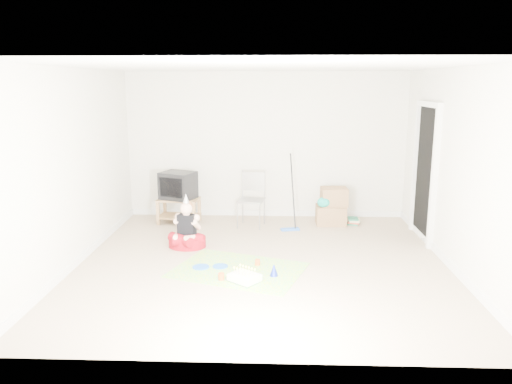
{
  "coord_description": "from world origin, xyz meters",
  "views": [
    {
      "loc": [
        0.16,
        -6.43,
        2.39
      ],
      "look_at": [
        -0.1,
        0.4,
        0.9
      ],
      "focal_mm": 35.0,
      "sensor_mm": 36.0,
      "label": 1
    }
  ],
  "objects_px": {
    "cardboard_boxes": "(332,207)",
    "birthday_cake": "(244,278)",
    "seated_woman": "(187,235)",
    "tv_stand": "(179,208)",
    "folding_chair": "(251,200)",
    "crt_tv": "(178,185)"
  },
  "relations": [
    {
      "from": "cardboard_boxes",
      "to": "seated_woman",
      "type": "xyz_separation_m",
      "value": [
        -2.29,
        -1.31,
        -0.13
      ]
    },
    {
      "from": "tv_stand",
      "to": "folding_chair",
      "type": "xyz_separation_m",
      "value": [
        1.27,
        -0.18,
        0.2
      ]
    },
    {
      "from": "tv_stand",
      "to": "folding_chair",
      "type": "bearing_deg",
      "value": -8.25
    },
    {
      "from": "birthday_cake",
      "to": "seated_woman",
      "type": "bearing_deg",
      "value": 125.31
    },
    {
      "from": "cardboard_boxes",
      "to": "birthday_cake",
      "type": "height_order",
      "value": "cardboard_boxes"
    },
    {
      "from": "cardboard_boxes",
      "to": "seated_woman",
      "type": "distance_m",
      "value": 2.64
    },
    {
      "from": "crt_tv",
      "to": "seated_woman",
      "type": "distance_m",
      "value": 1.44
    },
    {
      "from": "seated_woman",
      "to": "birthday_cake",
      "type": "xyz_separation_m",
      "value": [
        0.94,
        -1.33,
        -0.13
      ]
    },
    {
      "from": "tv_stand",
      "to": "seated_woman",
      "type": "height_order",
      "value": "seated_woman"
    },
    {
      "from": "tv_stand",
      "to": "folding_chair",
      "type": "distance_m",
      "value": 1.3
    },
    {
      "from": "birthday_cake",
      "to": "tv_stand",
      "type": "bearing_deg",
      "value": 116.45
    },
    {
      "from": "folding_chair",
      "to": "seated_woman",
      "type": "bearing_deg",
      "value": -128.94
    },
    {
      "from": "cardboard_boxes",
      "to": "birthday_cake",
      "type": "distance_m",
      "value": 2.97
    },
    {
      "from": "folding_chair",
      "to": "cardboard_boxes",
      "type": "xyz_separation_m",
      "value": [
        1.39,
        0.19,
        -0.15
      ]
    },
    {
      "from": "tv_stand",
      "to": "crt_tv",
      "type": "height_order",
      "value": "crt_tv"
    },
    {
      "from": "crt_tv",
      "to": "tv_stand",
      "type": "bearing_deg",
      "value": -23.23
    },
    {
      "from": "folding_chair",
      "to": "birthday_cake",
      "type": "relative_size",
      "value": 2.13
    },
    {
      "from": "tv_stand",
      "to": "cardboard_boxes",
      "type": "bearing_deg",
      "value": 0.13
    },
    {
      "from": "tv_stand",
      "to": "cardboard_boxes",
      "type": "distance_m",
      "value": 2.66
    },
    {
      "from": "tv_stand",
      "to": "seated_woman",
      "type": "relative_size",
      "value": 0.9
    },
    {
      "from": "folding_chair",
      "to": "cardboard_boxes",
      "type": "distance_m",
      "value": 1.41
    },
    {
      "from": "cardboard_boxes",
      "to": "crt_tv",
      "type": "bearing_deg",
      "value": -179.87
    }
  ]
}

